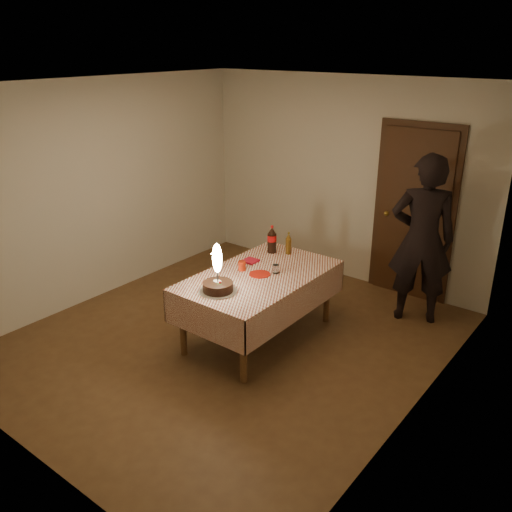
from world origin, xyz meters
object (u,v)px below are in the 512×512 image
at_px(red_plate, 260,274).
at_px(amber_bottle_left, 289,244).
at_px(birthday_cake, 218,280).
at_px(photographer, 422,239).
at_px(red_cup, 242,266).
at_px(cola_bottle, 272,240).
at_px(dining_table, 259,283).
at_px(clear_cup, 276,269).

height_order(red_plate, amber_bottle_left, amber_bottle_left).
bearing_deg(birthday_cake, photographer, 58.88).
xyz_separation_m(red_plate, red_cup, (-0.21, -0.03, 0.05)).
bearing_deg(amber_bottle_left, cola_bottle, -155.04).
xyz_separation_m(dining_table, cola_bottle, (-0.27, 0.59, 0.25)).
bearing_deg(cola_bottle, dining_table, -65.56).
height_order(red_plate, photographer, photographer).
relative_size(amber_bottle_left, photographer, 0.13).
xyz_separation_m(cola_bottle, photographer, (1.40, 0.85, 0.07)).
height_order(clear_cup, amber_bottle_left, amber_bottle_left).
distance_m(clear_cup, photographer, 1.66).
xyz_separation_m(dining_table, amber_bottle_left, (-0.09, 0.67, 0.22)).
height_order(cola_bottle, photographer, photographer).
bearing_deg(amber_bottle_left, photographer, 31.91).
relative_size(dining_table, photographer, 0.90).
distance_m(clear_cup, cola_bottle, 0.60).
bearing_deg(red_cup, amber_bottle_left, 80.82).
xyz_separation_m(dining_table, birthday_cake, (-0.07, -0.56, 0.21)).
bearing_deg(red_plate, photographer, 51.72).
relative_size(birthday_cake, photographer, 0.26).
height_order(red_plate, cola_bottle, cola_bottle).
xyz_separation_m(red_plate, clear_cup, (0.11, 0.13, 0.04)).
distance_m(red_cup, clear_cup, 0.36).
distance_m(dining_table, birthday_cake, 0.60).
distance_m(red_plate, cola_bottle, 0.66).
height_order(clear_cup, photographer, photographer).
height_order(dining_table, cola_bottle, cola_bottle).
bearing_deg(red_cup, red_plate, 6.98).
distance_m(birthday_cake, red_cup, 0.56).
height_order(dining_table, red_cup, red_cup).
distance_m(dining_table, amber_bottle_left, 0.71).
bearing_deg(red_cup, clear_cup, 26.71).
distance_m(birthday_cake, cola_bottle, 1.16).
bearing_deg(red_plate, clear_cup, 51.77).
relative_size(birthday_cake, red_cup, 4.88).
xyz_separation_m(clear_cup, cola_bottle, (-0.38, 0.45, 0.11)).
relative_size(cola_bottle, amber_bottle_left, 1.25).
height_order(red_plate, red_cup, red_cup).
relative_size(red_plate, amber_bottle_left, 0.86).
distance_m(cola_bottle, amber_bottle_left, 0.19).
relative_size(dining_table, red_cup, 17.20).
bearing_deg(birthday_cake, dining_table, 83.36).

